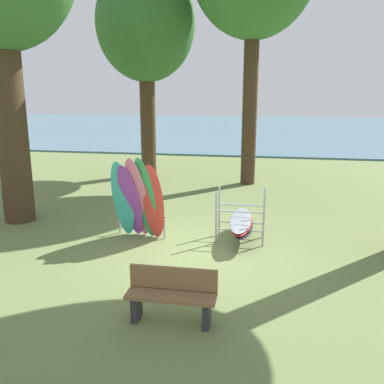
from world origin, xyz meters
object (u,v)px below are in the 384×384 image
object	(u,v)px
board_storage_rack	(241,222)
park_bench	(172,294)
tree_far_left_back	(146,26)
leaning_board_pile	(138,200)

from	to	relation	value
board_storage_rack	park_bench	size ratio (longest dim) A/B	1.51
tree_far_left_back	park_bench	size ratio (longest dim) A/B	5.99
board_storage_rack	tree_far_left_back	bearing A→B (deg)	120.60
tree_far_left_back	leaning_board_pile	xyz separation A→B (m)	(1.98, -7.85, -5.04)
tree_far_left_back	park_bench	bearing A→B (deg)	-72.35
tree_far_left_back	board_storage_rack	xyz separation A→B (m)	(4.43, -7.50, -5.55)
tree_far_left_back	board_storage_rack	bearing A→B (deg)	-59.40
board_storage_rack	leaning_board_pile	bearing A→B (deg)	-171.88
tree_far_left_back	park_bench	world-z (taller)	tree_far_left_back
leaning_board_pile	tree_far_left_back	bearing A→B (deg)	104.16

